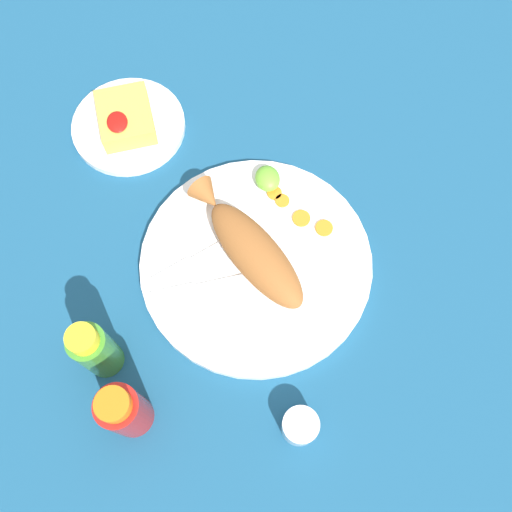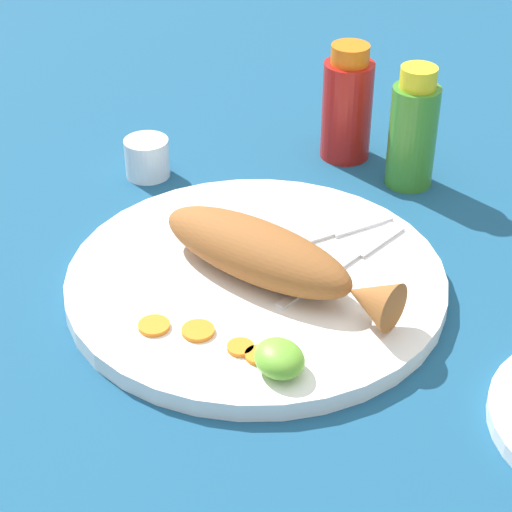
{
  "view_description": "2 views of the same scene",
  "coord_description": "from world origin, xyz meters",
  "views": [
    {
      "loc": [
        0.32,
        -0.08,
        0.84
      ],
      "look_at": [
        0.0,
        0.0,
        0.04
      ],
      "focal_mm": 40.0,
      "sensor_mm": 36.0,
      "label": 1
    },
    {
      "loc": [
        -0.63,
        0.35,
        0.53
      ],
      "look_at": [
        0.0,
        0.0,
        0.04
      ],
      "focal_mm": 65.0,
      "sensor_mm": 36.0,
      "label": 2
    }
  ],
  "objects": [
    {
      "name": "carrot_slice_far",
      "position": [
        -0.09,
        0.07,
        0.02
      ],
      "size": [
        0.02,
        0.02,
        0.0
      ],
      "primitive_type": "cylinder",
      "color": "orange",
      "rests_on": "main_plate"
    },
    {
      "name": "carrot_slice_near",
      "position": [
        -0.03,
        0.12,
        0.02
      ],
      "size": [
        0.03,
        0.03,
        0.0
      ],
      "primitive_type": "cylinder",
      "color": "orange",
      "rests_on": "main_plate"
    },
    {
      "name": "carrot_slice_extra",
      "position": [
        -0.11,
        0.06,
        0.02
      ],
      "size": [
        0.02,
        0.02,
        0.0
      ],
      "primitive_type": "cylinder",
      "color": "orange",
      "rests_on": "main_plate"
    },
    {
      "name": "carrot_slice_mid",
      "position": [
        -0.05,
        0.09,
        0.02
      ],
      "size": [
        0.03,
        0.03,
        0.0
      ],
      "primitive_type": "cylinder",
      "color": "orange",
      "rests_on": "main_plate"
    },
    {
      "name": "main_plate",
      "position": [
        0.0,
        0.0,
        0.01
      ],
      "size": [
        0.36,
        0.36,
        0.02
      ],
      "primitive_type": "cylinder",
      "color": "white",
      "rests_on": "ground_plane"
    },
    {
      "name": "fork_near",
      "position": [
        0.02,
        -0.09,
        0.02
      ],
      "size": [
        0.02,
        0.19,
        0.0
      ],
      "rotation": [
        0.0,
        0.0,
        4.7
      ],
      "color": "silver",
      "rests_on": "main_plate"
    },
    {
      "name": "hot_sauce_bottle_red",
      "position": [
        0.18,
        -0.23,
        0.07
      ],
      "size": [
        0.06,
        0.06,
        0.14
      ],
      "color": "#B21914",
      "rests_on": "ground_plane"
    },
    {
      "name": "fried_fish",
      "position": [
        -0.01,
        -0.01,
        0.04
      ],
      "size": [
        0.26,
        0.16,
        0.05
      ],
      "rotation": [
        0.0,
        0.0,
        0.41
      ],
      "color": "#935628",
      "rests_on": "main_plate"
    },
    {
      "name": "ground_plane",
      "position": [
        0.0,
        0.0,
        0.0
      ],
      "size": [
        4.0,
        4.0,
        0.0
      ],
      "primitive_type": "plane",
      "color": "navy"
    },
    {
      "name": "hot_sauce_bottle_green",
      "position": [
        0.09,
        -0.25,
        0.07
      ],
      "size": [
        0.05,
        0.05,
        0.14
      ],
      "color": "#3D8428",
      "rests_on": "ground_plane"
    },
    {
      "name": "salt_cup",
      "position": [
        0.26,
        0.0,
        0.02
      ],
      "size": [
        0.05,
        0.05,
        0.05
      ],
      "color": "silver",
      "rests_on": "ground_plane"
    },
    {
      "name": "lime_wedge_main",
      "position": [
        -0.13,
        0.05,
        0.03
      ],
      "size": [
        0.05,
        0.04,
        0.03
      ],
      "primitive_type": "ellipsoid",
      "color": "#6BB233",
      "rests_on": "main_plate"
    },
    {
      "name": "fork_far",
      "position": [
        -0.03,
        -0.09,
        0.02
      ],
      "size": [
        0.07,
        0.18,
        0.0
      ],
      "rotation": [
        0.0,
        0.0,
        5.03
      ],
      "color": "silver",
      "rests_on": "main_plate"
    }
  ]
}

